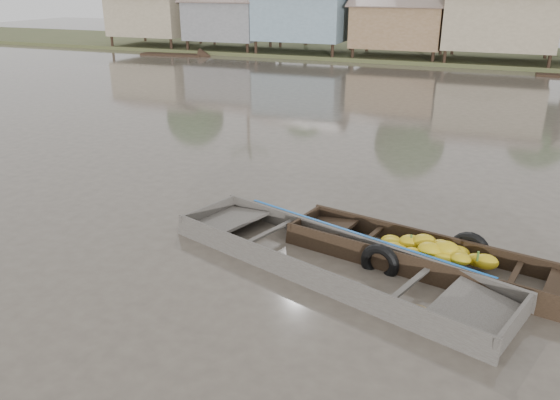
% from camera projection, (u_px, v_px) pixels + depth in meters
% --- Properties ---
extents(ground, '(120.00, 120.00, 0.00)m').
position_uv_depth(ground, '(303.00, 256.00, 10.43)').
color(ground, '#4B433A').
rests_on(ground, ground).
extents(riverbank, '(120.00, 12.47, 10.22)m').
position_uv_depth(riverbank, '(512.00, 12.00, 35.68)').
color(riverbank, '#384723').
rests_on(riverbank, ground).
extents(banana_boat, '(5.88, 2.49, 0.81)m').
position_uv_depth(banana_boat, '(432.00, 259.00, 10.00)').
color(banana_boat, black).
rests_on(banana_boat, ground).
extents(viewer_boat, '(6.84, 3.70, 0.53)m').
position_uv_depth(viewer_boat, '(333.00, 266.00, 9.99)').
color(viewer_boat, '#3D3834').
rests_on(viewer_boat, ground).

